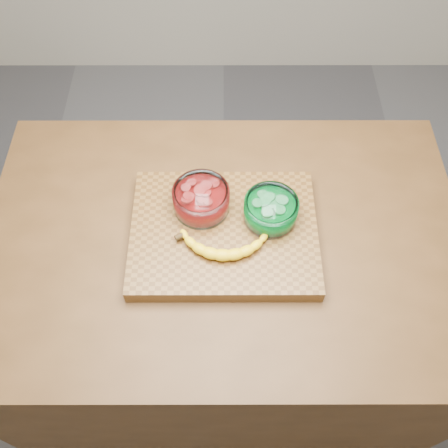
{
  "coord_description": "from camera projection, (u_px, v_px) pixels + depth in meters",
  "views": [
    {
      "loc": [
        -0.0,
        -0.65,
        1.95
      ],
      "look_at": [
        0.0,
        0.0,
        0.96
      ],
      "focal_mm": 40.0,
      "sensor_mm": 36.0,
      "label": 1
    }
  ],
  "objects": [
    {
      "name": "ground",
      "position": [
        224.0,
        356.0,
        1.99
      ],
      "size": [
        3.5,
        3.5,
        0.0
      ],
      "primitive_type": "plane",
      "color": "#5A5A5E",
      "rests_on": "ground"
    },
    {
      "name": "bowl_red",
      "position": [
        201.0,
        199.0,
        1.21
      ],
      "size": [
        0.14,
        0.14,
        0.06
      ],
      "color": "white",
      "rests_on": "cutting_board"
    },
    {
      "name": "bowl_green",
      "position": [
        271.0,
        210.0,
        1.19
      ],
      "size": [
        0.13,
        0.13,
        0.06
      ],
      "color": "white",
      "rests_on": "cutting_board"
    },
    {
      "name": "banana",
      "position": [
        224.0,
        245.0,
        1.16
      ],
      "size": [
        0.24,
        0.11,
        0.03
      ],
      "primitive_type": null,
      "color": "yellow",
      "rests_on": "cutting_board"
    },
    {
      "name": "cutting_board",
      "position": [
        224.0,
        233.0,
        1.22
      ],
      "size": [
        0.45,
        0.35,
        0.04
      ],
      "primitive_type": "cube",
      "color": "brown",
      "rests_on": "counter"
    },
    {
      "name": "counter",
      "position": [
        224.0,
        310.0,
        1.61
      ],
      "size": [
        1.2,
        0.8,
        0.9
      ],
      "primitive_type": "cube",
      "color": "#523418",
      "rests_on": "ground"
    }
  ]
}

